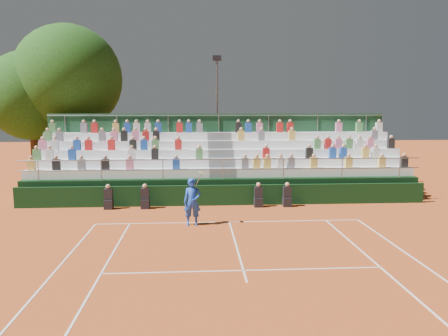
{
  "coord_description": "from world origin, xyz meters",
  "views": [
    {
      "loc": [
        -1.35,
        -17.66,
        4.72
      ],
      "look_at": [
        0.0,
        3.5,
        1.8
      ],
      "focal_mm": 35.0,
      "sensor_mm": 36.0,
      "label": 1
    }
  ],
  "objects": [
    {
      "name": "courtside_wall",
      "position": [
        0.0,
        3.2,
        0.5
      ],
      "size": [
        20.0,
        0.15,
        1.0
      ],
      "primitive_type": "cube",
      "color": "black",
      "rests_on": "ground"
    },
    {
      "name": "floodlight_mast",
      "position": [
        0.11,
        12.96,
        4.82
      ],
      "size": [
        0.6,
        0.25,
        8.29
      ],
      "color": "gray",
      "rests_on": "ground"
    },
    {
      "name": "line_officials",
      "position": [
        -1.17,
        2.75,
        0.48
      ],
      "size": [
        8.9,
        0.4,
        1.19
      ],
      "color": "black",
      "rests_on": "ground"
    },
    {
      "name": "ground",
      "position": [
        0.0,
        0.0,
        0.0
      ],
      "size": [
        90.0,
        90.0,
        0.0
      ],
      "primitive_type": "plane",
      "color": "#BE4F1F",
      "rests_on": "ground"
    },
    {
      "name": "tree_west",
      "position": [
        -12.09,
        11.98,
        5.52
      ],
      "size": [
        5.85,
        5.85,
        8.46
      ],
      "color": "#392615",
      "rests_on": "ground"
    },
    {
      "name": "tennis_player",
      "position": [
        -1.53,
        -0.37,
        0.96
      ],
      "size": [
        0.89,
        0.47,
        2.22
      ],
      "color": "blue",
      "rests_on": "ground"
    },
    {
      "name": "grandstand",
      "position": [
        -0.01,
        6.44,
        1.08
      ],
      "size": [
        20.0,
        5.2,
        4.4
      ],
      "color": "black",
      "rests_on": "ground"
    },
    {
      "name": "tree_east",
      "position": [
        -9.68,
        12.02,
        6.63
      ],
      "size": [
        6.95,
        6.95,
        10.12
      ],
      "color": "#392615",
      "rests_on": "ground"
    }
  ]
}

